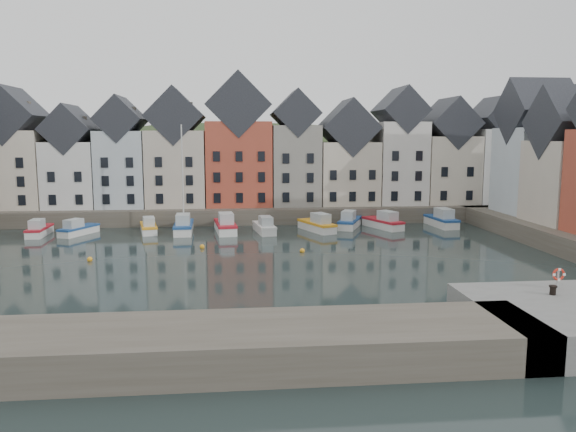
{
  "coord_description": "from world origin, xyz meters",
  "views": [
    {
      "loc": [
        -0.73,
        -49.13,
        11.49
      ],
      "look_at": [
        4.68,
        6.0,
        3.51
      ],
      "focal_mm": 35.0,
      "sensor_mm": 36.0,
      "label": 1
    }
  ],
  "objects": [
    {
      "name": "boat_b",
      "position": [
        -18.81,
        17.22,
        0.63
      ],
      "size": [
        3.89,
        5.75,
        2.13
      ],
      "rotation": [
        0.0,
        0.0,
        -0.43
      ],
      "color": "silver",
      "rests_on": "ground"
    },
    {
      "name": "boat_d",
      "position": [
        -6.66,
        17.34,
        0.84
      ],
      "size": [
        2.32,
        6.85,
        12.97
      ],
      "rotation": [
        0.0,
        0.0,
        0.03
      ],
      "color": "silver",
      "rests_on": "ground"
    },
    {
      "name": "life_ring_post",
      "position": [
        19.41,
        -16.85,
        2.86
      ],
      "size": [
        0.8,
        0.17,
        1.3
      ],
      "color": "gray",
      "rests_on": "near_quay"
    },
    {
      "name": "boat_i",
      "position": [
        17.85,
        18.28,
        0.74
      ],
      "size": [
        4.2,
        6.72,
        2.47
      ],
      "rotation": [
        0.0,
        0.0,
        0.37
      ],
      "color": "silver",
      "rests_on": "ground"
    },
    {
      "name": "near_wall",
      "position": [
        -10.0,
        -22.0,
        1.0
      ],
      "size": [
        50.0,
        6.0,
        2.0
      ],
      "primitive_type": "cube",
      "color": "#484237",
      "rests_on": "ground"
    },
    {
      "name": "boat_f",
      "position": [
        2.92,
        16.53,
        0.67
      ],
      "size": [
        2.67,
        6.11,
        2.27
      ],
      "rotation": [
        0.0,
        0.0,
        0.15
      ],
      "color": "silver",
      "rests_on": "ground"
    },
    {
      "name": "ground",
      "position": [
        0.0,
        0.0,
        0.0
      ],
      "size": [
        260.0,
        260.0,
        0.0
      ],
      "primitive_type": "plane",
      "color": "black",
      "rests_on": "ground"
    },
    {
      "name": "far_terrace",
      "position": [
        3.21,
        28.0,
        8.88
      ],
      "size": [
        72.37,
        8.16,
        17.78
      ],
      "color": "beige",
      "rests_on": "far_quay"
    },
    {
      "name": "boat_a",
      "position": [
        -23.14,
        17.2,
        0.65
      ],
      "size": [
        1.94,
        5.72,
        2.18
      ],
      "rotation": [
        0.0,
        0.0,
        0.03
      ],
      "color": "silver",
      "rests_on": "ground"
    },
    {
      "name": "right_terrace",
      "position": [
        36.0,
        8.07,
        8.91
      ],
      "size": [
        8.3,
        24.25,
        16.36
      ],
      "color": "silver",
      "rests_on": "right_quay"
    },
    {
      "name": "far_quay",
      "position": [
        0.0,
        30.0,
        1.0
      ],
      "size": [
        90.0,
        16.0,
        2.0
      ],
      "primitive_type": "cube",
      "color": "#484237",
      "rests_on": "ground"
    },
    {
      "name": "boat_j",
      "position": [
        25.53,
        19.18,
        0.78
      ],
      "size": [
        2.75,
        7.02,
        2.63
      ],
      "rotation": [
        0.0,
        0.0,
        0.09
      ],
      "color": "silver",
      "rests_on": "ground"
    },
    {
      "name": "mooring_buoys",
      "position": [
        -4.0,
        5.33,
        0.15
      ],
      "size": [
        20.5,
        5.5,
        0.5
      ],
      "color": "orange",
      "rests_on": "ground"
    },
    {
      "name": "mooring_bollard",
      "position": [
        18.3,
        -18.16,
        2.31
      ],
      "size": [
        0.48,
        0.48,
        0.56
      ],
      "color": "black",
      "rests_on": "near_quay"
    },
    {
      "name": "boat_g",
      "position": [
        9.34,
        17.03,
        0.74
      ],
      "size": [
        4.19,
        6.76,
        2.48
      ],
      "rotation": [
        0.0,
        0.0,
        0.37
      ],
      "color": "silver",
      "rests_on": "ground"
    },
    {
      "name": "boat_h",
      "position": [
        13.73,
        19.21,
        0.73
      ],
      "size": [
        4.26,
        6.65,
        2.45
      ],
      "rotation": [
        0.0,
        0.0,
        -0.39
      ],
      "color": "silver",
      "rests_on": "ground"
    },
    {
      "name": "boat_c",
      "position": [
        -10.81,
        17.95,
        0.64
      ],
      "size": [
        2.82,
        5.86,
        2.16
      ],
      "rotation": [
        0.0,
        0.0,
        0.2
      ],
      "color": "silver",
      "rests_on": "ground"
    },
    {
      "name": "boat_e",
      "position": [
        -1.72,
        17.23,
        0.8
      ],
      "size": [
        2.95,
        7.22,
        2.69
      ],
      "rotation": [
        0.0,
        0.0,
        0.11
      ],
      "color": "silver",
      "rests_on": "ground"
    },
    {
      "name": "hillside",
      "position": [
        0.02,
        56.0,
        -17.96
      ],
      "size": [
        153.6,
        70.4,
        64.0
      ],
      "color": "#24351A",
      "rests_on": "ground"
    }
  ]
}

